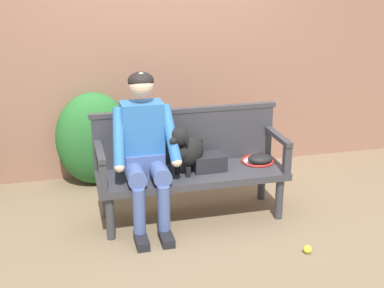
{
  "coord_description": "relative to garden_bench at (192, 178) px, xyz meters",
  "views": [
    {
      "loc": [
        -1.0,
        -3.95,
        2.13
      ],
      "look_at": [
        0.0,
        0.0,
        0.68
      ],
      "focal_mm": 48.28,
      "sensor_mm": 36.0,
      "label": 1
    }
  ],
  "objects": [
    {
      "name": "ground_plane",
      "position": [
        0.0,
        0.0,
        -0.38
      ],
      "size": [
        40.0,
        40.0,
        0.0
      ],
      "primitive_type": "plane",
      "color": "#7A664C"
    },
    {
      "name": "brick_garden_fence",
      "position": [
        0.0,
        1.3,
        0.92
      ],
      "size": [
        8.0,
        0.3,
        2.59
      ],
      "primitive_type": "cube",
      "color": "#936651",
      "rests_on": "ground"
    },
    {
      "name": "hedge_bush_mid_left",
      "position": [
        -0.76,
        0.97,
        0.09
      ],
      "size": [
        0.75,
        0.52,
        0.94
      ],
      "primitive_type": "ellipsoid",
      "color": "#286B2D",
      "rests_on": "ground"
    },
    {
      "name": "garden_bench",
      "position": [
        0.0,
        0.0,
        0.0
      ],
      "size": [
        1.62,
        0.53,
        0.43
      ],
      "color": "#38383D",
      "rests_on": "ground"
    },
    {
      "name": "bench_backrest",
      "position": [
        0.0,
        0.24,
        0.31
      ],
      "size": [
        1.66,
        0.06,
        0.5
      ],
      "color": "#38383D",
      "rests_on": "garden_bench"
    },
    {
      "name": "bench_armrest_left_end",
      "position": [
        -0.77,
        -0.09,
        0.26
      ],
      "size": [
        0.06,
        0.53,
        0.28
      ],
      "color": "#38383D",
      "rests_on": "garden_bench"
    },
    {
      "name": "bench_armrest_right_end",
      "position": [
        0.77,
        -0.09,
        0.26
      ],
      "size": [
        0.06,
        0.53,
        0.28
      ],
      "color": "#38383D",
      "rests_on": "garden_bench"
    },
    {
      "name": "person_seated",
      "position": [
        -0.41,
        -0.02,
        0.33
      ],
      "size": [
        0.56,
        0.67,
        1.3
      ],
      "color": "black",
      "rests_on": "ground"
    },
    {
      "name": "dog_on_bench",
      "position": [
        -0.05,
        -0.02,
        0.27
      ],
      "size": [
        0.4,
        0.37,
        0.43
      ],
      "color": "black",
      "rests_on": "garden_bench"
    },
    {
      "name": "tennis_racket",
      "position": [
        0.64,
        0.1,
        0.07
      ],
      "size": [
        0.38,
        0.58,
        0.03
      ],
      "color": "red",
      "rests_on": "garden_bench"
    },
    {
      "name": "baseball_glove",
      "position": [
        0.63,
        0.03,
        0.1
      ],
      "size": [
        0.24,
        0.19,
        0.09
      ],
      "primitive_type": "ellipsoid",
      "rotation": [
        0.0,
        0.0,
        -0.11
      ],
      "color": "black",
      "rests_on": "garden_bench"
    },
    {
      "name": "sports_bag",
      "position": [
        0.15,
        0.01,
        0.13
      ],
      "size": [
        0.29,
        0.21,
        0.14
      ],
      "primitive_type": "cube",
      "rotation": [
        0.0,
        0.0,
        0.03
      ],
      "color": "#232328",
      "rests_on": "garden_bench"
    },
    {
      "name": "tennis_ball",
      "position": [
        0.72,
        -0.8,
        -0.34
      ],
      "size": [
        0.07,
        0.07,
        0.07
      ],
      "primitive_type": "sphere",
      "color": "#CCDB33",
      "rests_on": "ground"
    }
  ]
}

